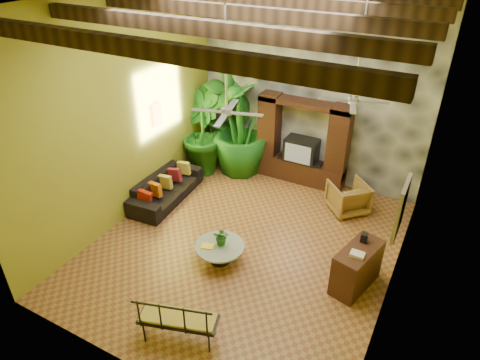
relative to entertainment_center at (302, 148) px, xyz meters
The scene contains 21 objects.
ground 3.28m from the entertainment_center, 90.00° to the right, with size 7.00×7.00×0.00m, color brown.
back_wall 1.58m from the entertainment_center, 90.00° to the left, with size 6.00×0.02×5.00m, color #9C9423.
left_wall 4.60m from the entertainment_center, 133.73° to the right, with size 0.02×7.00×5.00m, color #9C9423.
right_wall 4.60m from the entertainment_center, 46.27° to the right, with size 0.02×7.00×5.00m, color #9C9423.
stone_accent_wall 1.56m from the entertainment_center, 90.00° to the left, with size 5.98×0.10×4.98m, color #3F4047.
ceiling_beams 4.94m from the entertainment_center, 90.00° to the right, with size 5.95×5.36×0.22m.
entertainment_center is the anchor object (origin of this frame).
ceiling_fan_front 4.30m from the entertainment_center, 93.24° to the right, with size 1.28×1.28×1.86m.
ceiling_fan_back 3.50m from the entertainment_center, 50.43° to the right, with size 1.28×1.28×1.86m.
wall_art_mask 3.82m from the entertainment_center, 144.18° to the right, with size 0.06×0.32×0.55m, color gold.
wall_art_painting 4.95m from the entertainment_center, 51.61° to the right, with size 0.06×0.70×0.90m, color #25678B.
sofa 3.66m from the entertainment_center, 136.50° to the right, with size 2.26×0.88×0.66m, color black.
wicker_armchair 1.85m from the entertainment_center, 28.09° to the right, with size 0.82×0.85×0.77m, color brown.
tall_plant_a 2.15m from the entertainment_center, behind, with size 1.46×0.99×2.78m, color #21651A.
tall_plant_b 2.77m from the entertainment_center, 163.88° to the right, with size 1.27×1.03×2.31m, color #1A5A17.
tall_plant_c 1.74m from the entertainment_center, 169.54° to the right, with size 1.50×1.50×2.68m, color #1B631A.
coffee_table 3.92m from the entertainment_center, 93.50° to the right, with size 1.01×1.01×0.40m.
centerpiece_plant 3.81m from the entertainment_center, 93.28° to the right, with size 0.33×0.29×0.37m, color #235917.
yellow_tray 4.06m from the entertainment_center, 96.15° to the right, with size 0.25×0.18×0.03m, color #FDFF1B.
iron_bench 5.93m from the entertainment_center, 88.47° to the right, with size 1.38×0.85×0.57m.
side_console 4.05m from the entertainment_center, 53.32° to the right, with size 0.50×1.11×0.89m, color #321F0F.
Camera 1 is at (3.34, -6.47, 6.01)m, focal length 32.00 mm.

